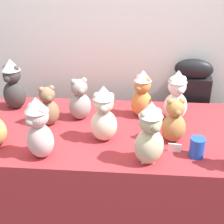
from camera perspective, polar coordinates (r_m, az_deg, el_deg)
The scene contains 15 objects.
wall_back at distance 2.42m, azimuth 1.30°, elevation 15.82°, with size 7.00×0.08×2.60m, color silver.
display_table at distance 2.19m, azimuth 0.00°, elevation -12.03°, with size 1.71×0.85×0.78m, color maroon.
instrument_case at distance 2.60m, azimuth 13.35°, elevation -1.98°, with size 0.29×0.16×1.07m.
teddy_bear_blush at distance 1.68m, azimuth -13.05°, elevation -2.92°, with size 0.20×0.20×0.35m.
teddy_bear_mocha at distance 2.00m, azimuth -11.39°, elevation 0.89°, with size 0.17×0.16×0.26m.
teddy_bear_ash at distance 2.04m, azimuth -5.81°, elevation 2.11°, with size 0.18×0.17×0.28m.
teddy_bear_caramel at distance 1.82m, azimuth 11.11°, elevation -1.70°, with size 0.16×0.14×0.27m.
teddy_bear_ginger at distance 2.06m, azimuth 5.42°, elevation 3.19°, with size 0.19×0.18×0.32m.
teddy_bear_cream at distance 1.78m, azimuth -1.50°, elevation -0.44°, with size 0.16×0.14×0.34m.
teddy_bear_charcoal at distance 2.26m, azimuth -17.35°, elevation 4.69°, with size 0.19×0.17×0.35m.
teddy_bear_sand at distance 1.60m, azimuth 6.81°, elevation -3.94°, with size 0.20×0.19×0.35m.
teddy_bear_snow at distance 2.04m, azimuth 11.47°, elevation 2.74°, with size 0.19×0.17×0.34m.
party_cup_blue at distance 1.76m, azimuth 15.03°, elevation -6.08°, with size 0.08×0.08×0.11m, color blue.
name_card_front_left at distance 1.66m, azimuth 6.54°, elevation -8.46°, with size 0.07×0.01×0.05m, color white.
name_card_front_middle at distance 1.78m, azimuth 11.17°, elevation -6.33°, with size 0.07×0.01×0.05m, color white.
Camera 1 is at (0.13, -1.44, 1.77)m, focal length 50.84 mm.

